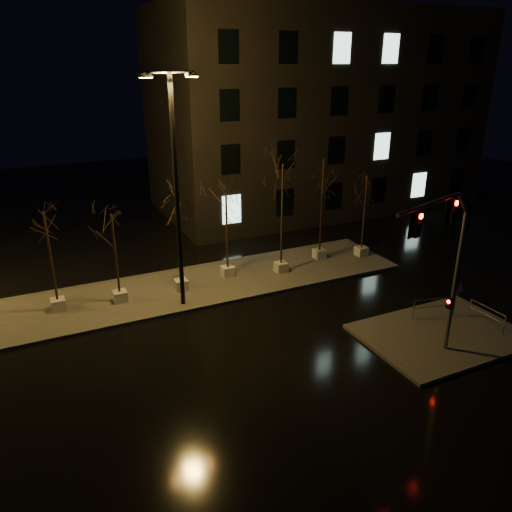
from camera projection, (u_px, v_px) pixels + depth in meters
ground at (254, 337)px, 22.02m from camera, size 90.00×90.00×0.00m
median at (207, 284)px, 27.03m from camera, size 22.00×5.00×0.15m
sidewalk_corner at (441, 334)px, 22.05m from camera, size 7.00×5.00×0.15m
building at (316, 112)px, 39.98m from camera, size 25.00×12.00×15.00m
tree_0 at (47, 235)px, 22.72m from camera, size 1.80×1.80×5.02m
tree_1 at (113, 234)px, 23.63m from camera, size 1.80×1.80×4.65m
tree_2 at (177, 214)px, 24.72m from camera, size 1.80×1.80×5.41m
tree_3 at (226, 213)px, 26.55m from camera, size 1.80×1.80×4.79m
tree_4 at (282, 189)px, 26.67m from camera, size 1.80×1.80×6.31m
tree_5 at (323, 182)px, 28.65m from camera, size 1.80×1.80×6.19m
tree_6 at (366, 194)px, 29.37m from camera, size 1.80×1.80×5.10m
traffic_signal_mast at (447, 255)px, 18.54m from camera, size 5.39×1.65×6.83m
streetlight_main at (176, 179)px, 22.42m from camera, size 2.70×0.85×10.82m
guard_rail_a at (435, 305)px, 23.23m from camera, size 2.10×0.56×0.93m
guard_rail_b at (487, 314)px, 22.48m from camera, size 0.07×1.91×0.90m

